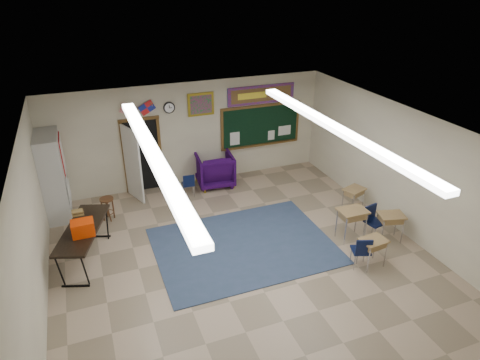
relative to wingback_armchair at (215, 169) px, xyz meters
name	(u,v)px	position (x,y,z in m)	size (l,w,h in m)	color
floor	(249,268)	(-0.57, -4.05, -0.48)	(9.00, 9.00, 0.00)	gray
back_wall	(190,134)	(-0.57, 0.45, 1.02)	(8.00, 0.04, 3.00)	beige
left_wall	(30,250)	(-4.57, -4.05, 1.02)	(0.04, 9.00, 3.00)	beige
right_wall	(411,176)	(3.43, -4.05, 1.02)	(0.04, 9.00, 3.00)	beige
ceiling	(250,136)	(-0.57, -4.05, 2.52)	(8.00, 9.00, 0.04)	silver
area_rug	(244,245)	(-0.37, -3.25, -0.47)	(4.00, 3.00, 0.02)	navy
fluorescent_strips	(250,139)	(-0.57, -4.05, 2.46)	(3.86, 6.00, 0.10)	white
doorway	(140,158)	(-2.07, 0.30, 0.57)	(1.10, 0.89, 2.16)	black
chalkboard	(261,127)	(1.63, 0.41, 0.98)	(2.55, 0.14, 1.30)	brown
bulletin_board	(261,95)	(1.63, 0.41, 1.97)	(2.10, 0.05, 0.55)	#A81C0E
framed_art_print	(201,104)	(-0.22, 0.41, 1.87)	(0.75, 0.05, 0.65)	olive
wall_clock	(169,108)	(-1.12, 0.41, 1.87)	(0.32, 0.05, 0.32)	black
wall_flags	(137,107)	(-1.97, 0.39, 2.00)	(1.16, 0.06, 0.70)	red
storage_cabinet	(54,176)	(-4.28, -0.20, 0.61)	(0.59, 1.25, 2.20)	#ADADA9
wingback_armchair	(215,169)	(0.00, 0.00, 0.00)	(1.03, 1.06, 0.97)	#200536
student_chair_reading	(188,184)	(-0.91, -0.41, -0.13)	(0.35, 0.35, 0.70)	black
student_chair_desk_a	(361,251)	(1.67, -4.83, -0.10)	(0.38, 0.38, 0.77)	black
student_chair_desk_b	(375,223)	(2.62, -4.04, -0.08)	(0.40, 0.40, 0.81)	black
student_desk_front_left	(351,223)	(2.09, -3.87, -0.05)	(0.66, 0.50, 0.78)	#9C7748
student_desk_front_right	(353,198)	(2.90, -2.78, -0.12)	(0.65, 0.57, 0.65)	#9C7748
student_desk_back_left	(372,251)	(1.91, -4.90, -0.11)	(0.59, 0.46, 0.66)	#9C7748
student_desk_back_right	(390,226)	(2.89, -4.25, -0.09)	(0.67, 0.57, 0.70)	#9C7748
folding_table	(85,243)	(-3.76, -2.52, -0.03)	(1.29, 2.12, 1.14)	black
wooden_stool	(108,209)	(-3.14, -0.91, -0.17)	(0.34, 0.34, 0.60)	#4F2D17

